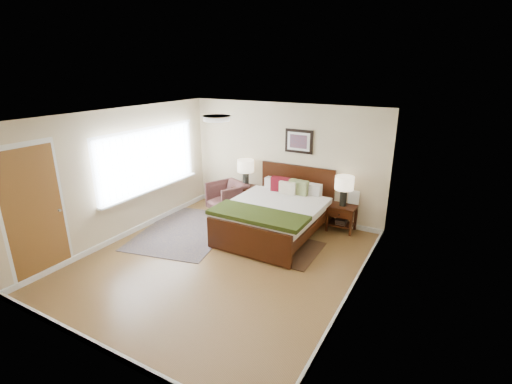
# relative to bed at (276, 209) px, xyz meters

# --- Properties ---
(floor) EXTENTS (5.00, 5.00, 0.00)m
(floor) POSITION_rel_bed_xyz_m (-0.34, -1.42, -0.54)
(floor) COLOR brown
(floor) RESTS_ON ground
(back_wall) EXTENTS (4.50, 0.04, 2.50)m
(back_wall) POSITION_rel_bed_xyz_m (-0.34, 1.08, 0.71)
(back_wall) COLOR beige
(back_wall) RESTS_ON ground
(front_wall) EXTENTS (4.50, 0.04, 2.50)m
(front_wall) POSITION_rel_bed_xyz_m (-0.34, -3.92, 0.71)
(front_wall) COLOR beige
(front_wall) RESTS_ON ground
(left_wall) EXTENTS (0.04, 5.00, 2.50)m
(left_wall) POSITION_rel_bed_xyz_m (-2.59, -1.42, 0.71)
(left_wall) COLOR beige
(left_wall) RESTS_ON ground
(right_wall) EXTENTS (0.04, 5.00, 2.50)m
(right_wall) POSITION_rel_bed_xyz_m (1.91, -1.42, 0.71)
(right_wall) COLOR beige
(right_wall) RESTS_ON ground
(ceiling) EXTENTS (4.50, 5.00, 0.02)m
(ceiling) POSITION_rel_bed_xyz_m (-0.34, -1.42, 1.96)
(ceiling) COLOR white
(ceiling) RESTS_ON back_wall
(window) EXTENTS (0.11, 2.72, 1.32)m
(window) POSITION_rel_bed_xyz_m (-2.54, -0.72, 0.83)
(window) COLOR silver
(window) RESTS_ON left_wall
(door) EXTENTS (0.06, 1.00, 2.18)m
(door) POSITION_rel_bed_xyz_m (-2.57, -3.17, 0.53)
(door) COLOR silver
(door) RESTS_ON ground
(ceil_fixture) EXTENTS (0.44, 0.44, 0.08)m
(ceil_fixture) POSITION_rel_bed_xyz_m (-0.34, -1.42, 1.92)
(ceil_fixture) COLOR white
(ceil_fixture) RESTS_ON ceiling
(bed) EXTENTS (1.81, 2.20, 1.18)m
(bed) POSITION_rel_bed_xyz_m (0.00, 0.00, 0.00)
(bed) COLOR #381708
(bed) RESTS_ON ground
(wall_art) EXTENTS (0.62, 0.05, 0.50)m
(wall_art) POSITION_rel_bed_xyz_m (0.00, 1.05, 1.18)
(wall_art) COLOR black
(wall_art) RESTS_ON back_wall
(nightstand_left) EXTENTS (0.50, 0.45, 0.60)m
(nightstand_left) POSITION_rel_bed_xyz_m (-1.19, 0.83, -0.07)
(nightstand_left) COLOR #381708
(nightstand_left) RESTS_ON ground
(nightstand_right) EXTENTS (0.55, 0.41, 0.54)m
(nightstand_right) POSITION_rel_bed_xyz_m (1.09, 0.84, -0.20)
(nightstand_right) COLOR #381708
(nightstand_right) RESTS_ON ground
(lamp_left) EXTENTS (0.37, 0.37, 0.61)m
(lamp_left) POSITION_rel_bed_xyz_m (-1.19, 0.85, 0.49)
(lamp_left) COLOR black
(lamp_left) RESTS_ON nightstand_left
(lamp_right) EXTENTS (0.37, 0.37, 0.61)m
(lamp_right) POSITION_rel_bed_xyz_m (1.09, 0.85, 0.43)
(lamp_right) COLOR black
(lamp_right) RESTS_ON nightstand_right
(armchair) EXTENTS (1.00, 1.01, 0.70)m
(armchair) POSITION_rel_bed_xyz_m (-1.53, 0.58, -0.19)
(armchair) COLOR brown
(armchair) RESTS_ON ground
(rug_persian) EXTENTS (2.14, 2.65, 0.01)m
(rug_persian) POSITION_rel_bed_xyz_m (-1.69, -0.74, -0.54)
(rug_persian) COLOR #0C153D
(rug_persian) RESTS_ON ground
(rug_navy) EXTENTS (0.81, 1.20, 0.01)m
(rug_navy) POSITION_rel_bed_xyz_m (0.65, -0.48, -0.54)
(rug_navy) COLOR black
(rug_navy) RESTS_ON ground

